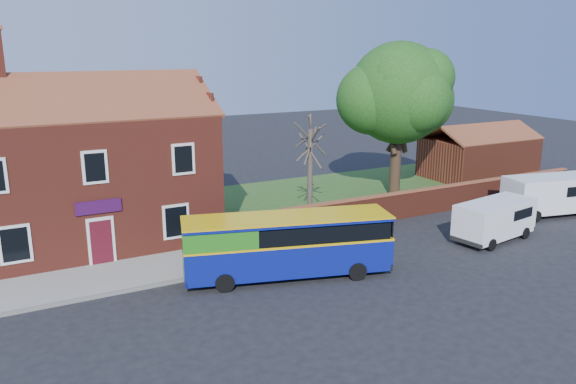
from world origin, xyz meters
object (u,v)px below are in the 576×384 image
bus (281,243)px  large_tree (398,96)px  van_near (495,219)px  van_far (550,194)px

bus → large_tree: size_ratio=0.91×
bus → van_near: bus is taller
van_near → large_tree: size_ratio=0.49×
van_near → large_tree: bearing=73.9°
bus → van_far: 18.35m
van_near → van_far: van_far is taller
van_far → van_near: bearing=-153.2°
van_far → large_tree: 10.99m
bus → van_near: 12.01m
bus → van_far: bus is taller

